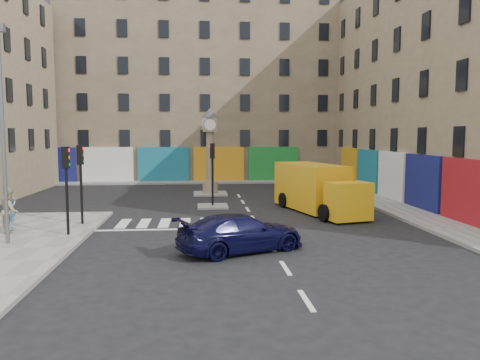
{
  "coord_description": "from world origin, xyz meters",
  "views": [
    {
      "loc": [
        -2.77,
        -19.72,
        4.37
      ],
      "look_at": [
        -0.68,
        4.23,
        2.0
      ],
      "focal_mm": 35.0,
      "sensor_mm": 36.0,
      "label": 1
    }
  ],
  "objects": [
    {
      "name": "ground",
      "position": [
        0.0,
        0.0,
        0.0
      ],
      "size": [
        120.0,
        120.0,
        0.0
      ],
      "primitive_type": "plane",
      "color": "black",
      "rests_on": "ground"
    },
    {
      "name": "building_far",
      "position": [
        -4.0,
        28.0,
        8.5
      ],
      "size": [
        32.0,
        10.0,
        17.0
      ],
      "primitive_type": "cube",
      "color": "#857458",
      "rests_on": "ground"
    },
    {
      "name": "navy_sedan",
      "position": [
        -1.25,
        -2.67,
        0.71
      ],
      "size": [
        5.25,
        3.77,
        1.41
      ],
      "primitive_type": "imported",
      "rotation": [
        0.0,
        0.0,
        1.99
      ],
      "color": "black",
      "rests_on": "ground"
    },
    {
      "name": "lamp_post",
      "position": [
        -10.2,
        -1.2,
        4.79
      ],
      "size": [
        0.5,
        0.25,
        8.3
      ],
      "color": "#595B60",
      "rests_on": "sidewalk_left"
    },
    {
      "name": "sidewalk_far",
      "position": [
        -4.0,
        22.2,
        0.07
      ],
      "size": [
        32.0,
        2.4,
        0.15
      ],
      "primitive_type": "cube",
      "color": "gray",
      "rests_on": "ground"
    },
    {
      "name": "pedestrian_tan",
      "position": [
        -10.91,
        0.94,
        1.1
      ],
      "size": [
        0.9,
        1.06,
        1.9
      ],
      "primitive_type": "imported",
      "rotation": [
        0.0,
        0.0,
        1.79
      ],
      "color": "tan",
      "rests_on": "sidewalk_left"
    },
    {
      "name": "sidewalk_right",
      "position": [
        8.7,
        10.0,
        0.07
      ],
      "size": [
        2.6,
        30.0,
        0.15
      ],
      "primitive_type": "cube",
      "color": "gray",
      "rests_on": "ground"
    },
    {
      "name": "traffic_light_island",
      "position": [
        -2.0,
        8.0,
        2.59
      ],
      "size": [
        0.28,
        0.22,
        3.7
      ],
      "color": "black",
      "rests_on": "island_near"
    },
    {
      "name": "yellow_van",
      "position": [
        3.79,
        5.85,
        1.32
      ],
      "size": [
        3.92,
        7.6,
        2.65
      ],
      "rotation": [
        0.0,
        0.0,
        0.25
      ],
      "color": "gold",
      "rests_on": "ground"
    },
    {
      "name": "clock_pillar",
      "position": [
        -2.0,
        14.0,
        3.55
      ],
      "size": [
        1.2,
        1.2,
        6.1
      ],
      "color": "#988463",
      "rests_on": "island_far"
    },
    {
      "name": "island_near",
      "position": [
        -2.0,
        8.0,
        0.06
      ],
      "size": [
        1.8,
        1.8,
        0.12
      ],
      "primitive_type": "cube",
      "color": "gray",
      "rests_on": "ground"
    },
    {
      "name": "island_far",
      "position": [
        -2.0,
        14.0,
        0.06
      ],
      "size": [
        2.4,
        2.4,
        0.12
      ],
      "primitive_type": "cube",
      "color": "gray",
      "rests_on": "ground"
    },
    {
      "name": "building_right",
      "position": [
        15.0,
        10.0,
        8.0
      ],
      "size": [
        10.0,
        30.0,
        16.0
      ],
      "primitive_type": "cube",
      "color": "#988463",
      "rests_on": "ground"
    },
    {
      "name": "traffic_light_left_near",
      "position": [
        -8.3,
        0.2,
        2.62
      ],
      "size": [
        0.28,
        0.22,
        3.7
      ],
      "color": "black",
      "rests_on": "sidewalk_left"
    },
    {
      "name": "pedestrian_blue",
      "position": [
        -11.24,
        1.66,
        1.09
      ],
      "size": [
        0.74,
        0.82,
        1.88
      ],
      "primitive_type": "imported",
      "rotation": [
        0.0,
        0.0,
        1.03
      ],
      "color": "#5391BF",
      "rests_on": "sidewalk_left"
    },
    {
      "name": "traffic_light_left_far",
      "position": [
        -8.3,
        2.6,
        2.62
      ],
      "size": [
        0.28,
        0.22,
        3.7
      ],
      "color": "black",
      "rests_on": "sidewalk_left"
    }
  ]
}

